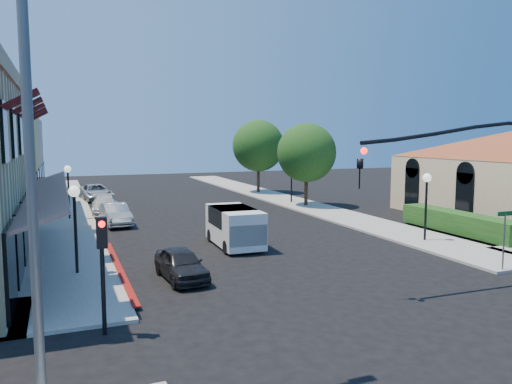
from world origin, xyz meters
name	(u,v)px	position (x,y,z in m)	size (l,w,h in m)	color
ground	(379,315)	(0.00, 0.00, 0.00)	(120.00, 120.00, 0.00)	black
sidewalk_left	(65,209)	(-8.75, 27.00, 0.06)	(3.50, 50.00, 0.12)	gray
sidewalk_right	(279,198)	(8.75, 27.00, 0.06)	(3.50, 50.00, 0.12)	gray
curb_red_strip	(119,272)	(-6.90, 8.00, 0.00)	(0.25, 10.00, 0.06)	maroon
hedge	(458,234)	(11.70, 9.00, 0.00)	(1.40, 8.00, 1.10)	#174513
street_tree_a	(306,153)	(8.80, 22.00, 4.19)	(4.56, 4.56, 6.48)	#322114
street_tree_b	(258,146)	(8.80, 32.00, 4.54)	(4.94, 4.94, 7.02)	#322114
signal_mast_arm	(491,174)	(5.86, 1.50, 4.09)	(8.01, 0.39, 6.00)	black
secondary_signal	(102,253)	(-8.00, 1.41, 2.32)	(0.28, 0.42, 3.32)	black
cobra_streetlight	(49,147)	(-9.15, -2.00, 5.27)	(3.60, 0.25, 9.31)	#595B5E
street_name_sign	(504,231)	(7.50, 2.20, 1.70)	(0.80, 0.06, 2.50)	#595B5E
lamppost_left_near	(75,207)	(-8.50, 8.00, 2.74)	(0.44, 0.44, 3.57)	black
lamppost_left_far	(68,179)	(-8.50, 22.00, 2.74)	(0.44, 0.44, 3.57)	black
lamppost_right_near	(427,190)	(8.50, 8.00, 2.74)	(0.44, 0.44, 3.57)	black
lamppost_right_far	(292,170)	(8.50, 24.00, 2.74)	(0.44, 0.44, 3.57)	black
white_van	(235,224)	(-1.00, 10.65, 1.11)	(2.03, 4.39, 1.92)	silver
parked_car_a	(181,264)	(-4.80, 6.00, 0.60)	(1.43, 3.54, 1.21)	black
parked_car_b	(116,214)	(-5.89, 19.00, 0.67)	(1.42, 4.08, 1.34)	#9EA2A3
parked_car_c	(105,205)	(-6.12, 23.89, 0.63)	(1.76, 4.33, 1.26)	silver
parked_car_d	(96,192)	(-6.20, 32.00, 0.69)	(2.28, 4.94, 1.37)	#B1B5B7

